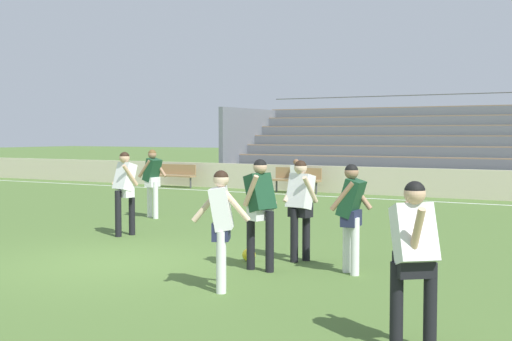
% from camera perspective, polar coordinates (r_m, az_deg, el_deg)
% --- Properties ---
extents(ground_plane, '(160.00, 160.00, 0.00)m').
position_cam_1_polar(ground_plane, '(11.15, -11.97, -7.72)').
color(ground_plane, '#4C6B30').
extents(field_line_sideline, '(44.00, 0.12, 0.01)m').
position_cam_1_polar(field_line_sideline, '(21.94, 9.89, -2.37)').
color(field_line_sideline, white).
rests_on(field_line_sideline, ground).
extents(sideline_wall, '(48.00, 0.16, 0.96)m').
position_cam_1_polar(sideline_wall, '(23.22, 11.04, -0.91)').
color(sideline_wall, beige).
rests_on(sideline_wall, ground).
extents(bleacher_stand, '(18.05, 5.17, 3.79)m').
position_cam_1_polar(bleacher_stand, '(26.23, 16.77, 2.10)').
color(bleacher_stand, '#897051').
rests_on(bleacher_stand, ground).
extents(bench_near_wall_gap, '(1.80, 0.40, 0.90)m').
position_cam_1_polar(bench_near_wall_gap, '(26.44, -6.91, -0.25)').
color(bench_near_wall_gap, '#99754C').
rests_on(bench_near_wall_gap, ground).
extents(bench_far_right, '(1.80, 0.40, 0.90)m').
position_cam_1_polar(bench_far_right, '(23.69, 3.53, -0.62)').
color(bench_far_right, '#99754C').
rests_on(bench_far_right, ground).
extents(spectator_seated, '(0.36, 0.42, 1.21)m').
position_cam_1_polar(spectator_seated, '(23.58, 3.41, -0.25)').
color(spectator_seated, '#2D2D38').
rests_on(spectator_seated, ground).
extents(player_white_wide_right, '(0.53, 0.46, 1.66)m').
position_cam_1_polar(player_white_wide_right, '(10.92, 3.81, -2.66)').
color(player_white_wide_right, black).
rests_on(player_white_wide_right, ground).
extents(player_dark_deep_cover, '(0.48, 0.59, 1.71)m').
position_cam_1_polar(player_dark_deep_cover, '(10.14, 0.36, -2.89)').
color(player_dark_deep_cover, black).
rests_on(player_dark_deep_cover, ground).
extents(player_white_pressing_high, '(0.54, 0.65, 1.64)m').
position_cam_1_polar(player_white_pressing_high, '(6.63, 13.35, -6.63)').
color(player_white_pressing_high, black).
rests_on(player_white_pressing_high, ground).
extents(player_dark_dropping_back, '(0.53, 0.44, 1.64)m').
position_cam_1_polar(player_dark_dropping_back, '(10.02, 8.14, -3.26)').
color(player_dark_dropping_back, white).
rests_on(player_dark_dropping_back, ground).
extents(player_white_on_ball, '(0.55, 0.52, 1.72)m').
position_cam_1_polar(player_white_on_ball, '(13.89, -11.14, -1.28)').
color(player_white_on_ball, black).
rests_on(player_white_on_ball, ground).
extents(player_dark_overlapping, '(0.59, 0.44, 1.70)m').
position_cam_1_polar(player_dark_overlapping, '(16.76, -8.84, -0.56)').
color(player_dark_overlapping, white).
rests_on(player_dark_overlapping, ground).
extents(player_white_wide_left, '(0.69, 0.49, 1.61)m').
position_cam_1_polar(player_white_wide_left, '(8.86, -2.99, -4.23)').
color(player_white_wide_left, white).
rests_on(player_white_wide_left, ground).
extents(soccer_ball, '(0.22, 0.22, 0.22)m').
position_cam_1_polar(soccer_ball, '(11.00, -0.61, -7.21)').
color(soccer_ball, yellow).
rests_on(soccer_ball, ground).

